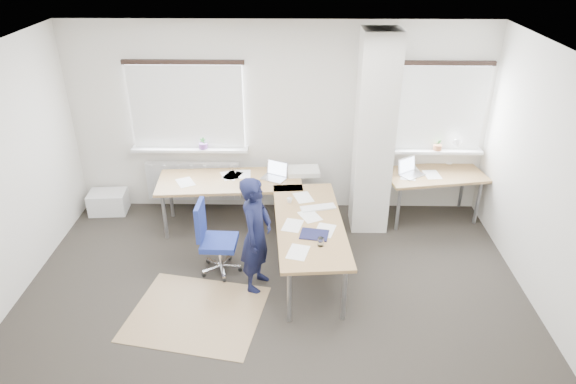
{
  "coord_description": "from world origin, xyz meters",
  "views": [
    {
      "loc": [
        0.25,
        -4.51,
        3.92
      ],
      "look_at": [
        0.16,
        0.9,
        1.07
      ],
      "focal_mm": 32.0,
      "sensor_mm": 36.0,
      "label": 1
    }
  ],
  "objects_px": {
    "desk_main": "(271,201)",
    "person": "(256,234)",
    "task_chair": "(217,253)",
    "desk_side": "(434,176)"
  },
  "relations": [
    {
      "from": "desk_main",
      "to": "person",
      "type": "bearing_deg",
      "value": -103.23
    },
    {
      "from": "desk_main",
      "to": "task_chair",
      "type": "bearing_deg",
      "value": -142.36
    },
    {
      "from": "desk_main",
      "to": "desk_side",
      "type": "distance_m",
      "value": 2.45
    },
    {
      "from": "desk_side",
      "to": "task_chair",
      "type": "xyz_separation_m",
      "value": [
        -2.97,
        -1.38,
        -0.41
      ]
    },
    {
      "from": "task_chair",
      "to": "person",
      "type": "height_order",
      "value": "person"
    },
    {
      "from": "desk_main",
      "to": "task_chair",
      "type": "xyz_separation_m",
      "value": [
        -0.65,
        -0.59,
        -0.42
      ]
    },
    {
      "from": "person",
      "to": "task_chair",
      "type": "bearing_deg",
      "value": 78.7
    },
    {
      "from": "desk_main",
      "to": "desk_side",
      "type": "bearing_deg",
      "value": 14.39
    },
    {
      "from": "desk_main",
      "to": "person",
      "type": "height_order",
      "value": "person"
    },
    {
      "from": "task_chair",
      "to": "desk_side",
      "type": "bearing_deg",
      "value": 27.26
    }
  ]
}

